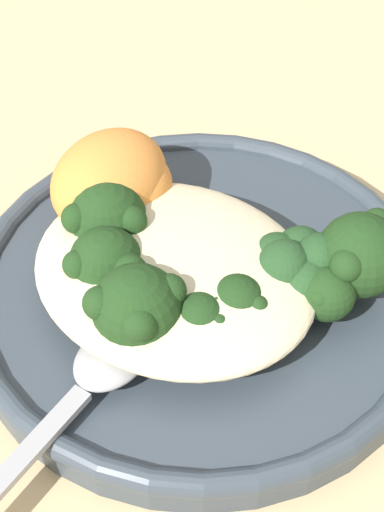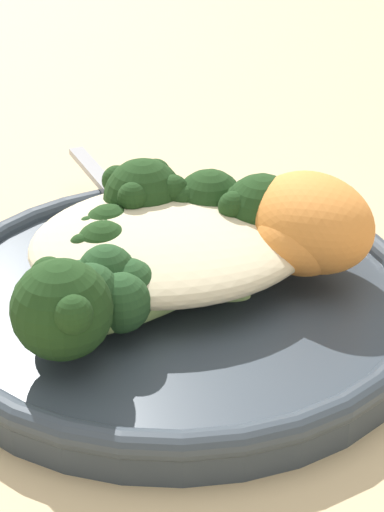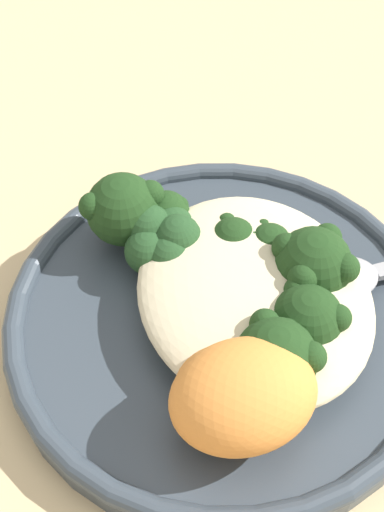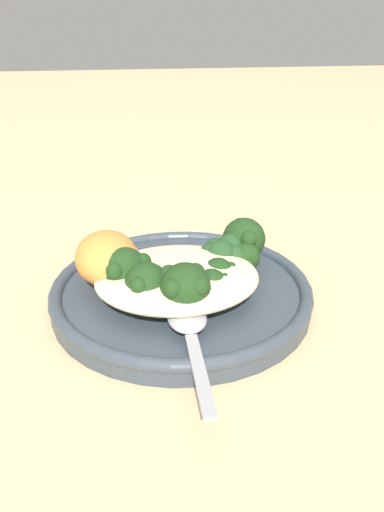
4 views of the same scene
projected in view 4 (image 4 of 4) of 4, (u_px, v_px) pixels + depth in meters
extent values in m
plane|color=#D6B784|center=(187.00, 295.00, 0.47)|extent=(4.00, 4.00, 0.00)
cylinder|color=#38424C|center=(181.00, 295.00, 0.45)|extent=(0.23, 0.23, 0.02)
torus|color=#38424C|center=(181.00, 287.00, 0.45)|extent=(0.23, 0.23, 0.01)
ellipsoid|color=beige|center=(177.00, 277.00, 0.43)|extent=(0.14, 0.12, 0.03)
ellipsoid|color=#9EBC66|center=(156.00, 272.00, 0.45)|extent=(0.06, 0.05, 0.01)
sphere|color=#1E3D19|center=(125.00, 270.00, 0.42)|extent=(0.04, 0.04, 0.04)
sphere|color=#1E3D19|center=(115.00, 271.00, 0.41)|extent=(0.02, 0.02, 0.02)
sphere|color=#1E3D19|center=(143.00, 262.00, 0.42)|extent=(0.02, 0.02, 0.02)
sphere|color=#1E3D19|center=(115.00, 257.00, 0.43)|extent=(0.02, 0.02, 0.02)
ellipsoid|color=#9EBC66|center=(162.00, 276.00, 0.44)|extent=(0.05, 0.06, 0.02)
sphere|color=#1E3D19|center=(147.00, 284.00, 0.41)|extent=(0.04, 0.04, 0.04)
sphere|color=#1E3D19|center=(138.00, 285.00, 0.39)|extent=(0.01, 0.01, 0.01)
sphere|color=#1E3D19|center=(164.00, 276.00, 0.41)|extent=(0.01, 0.01, 0.01)
sphere|color=#1E3D19|center=(137.00, 271.00, 0.41)|extent=(0.01, 0.01, 0.01)
ellipsoid|color=#9EBC66|center=(179.00, 281.00, 0.43)|extent=(0.02, 0.07, 0.01)
sphere|color=#1E3D19|center=(185.00, 288.00, 0.40)|extent=(0.04, 0.04, 0.04)
sphere|color=#1E3D19|center=(172.00, 288.00, 0.38)|extent=(0.02, 0.02, 0.02)
sphere|color=#1E3D19|center=(202.00, 286.00, 0.38)|extent=(0.02, 0.02, 0.02)
sphere|color=#1E3D19|center=(197.00, 272.00, 0.40)|extent=(0.02, 0.02, 0.02)
sphere|color=#1E3D19|center=(169.00, 274.00, 0.40)|extent=(0.02, 0.02, 0.02)
ellipsoid|color=#9EBC66|center=(185.00, 272.00, 0.45)|extent=(0.05, 0.08, 0.02)
sphere|color=#1E3D19|center=(211.00, 285.00, 0.41)|extent=(0.03, 0.03, 0.03)
sphere|color=#1E3D19|center=(207.00, 286.00, 0.40)|extent=(0.01, 0.01, 0.01)
sphere|color=#1E3D19|center=(224.00, 279.00, 0.41)|extent=(0.01, 0.01, 0.01)
sphere|color=#1E3D19|center=(203.00, 275.00, 0.42)|extent=(0.01, 0.01, 0.01)
ellipsoid|color=#9EBC66|center=(184.00, 270.00, 0.45)|extent=(0.06, 0.06, 0.01)
sphere|color=#1E3D19|center=(218.00, 274.00, 0.43)|extent=(0.03, 0.03, 0.03)
sphere|color=#1E3D19|center=(214.00, 274.00, 0.42)|extent=(0.01, 0.01, 0.01)
sphere|color=#1E3D19|center=(231.00, 268.00, 0.43)|extent=(0.01, 0.01, 0.01)
sphere|color=#1E3D19|center=(210.00, 264.00, 0.44)|extent=(0.01, 0.01, 0.01)
ellipsoid|color=#9EBC66|center=(202.00, 262.00, 0.46)|extent=(0.08, 0.02, 0.02)
sphere|color=#1E3D19|center=(245.00, 256.00, 0.46)|extent=(0.03, 0.03, 0.03)
sphere|color=#1E3D19|center=(248.00, 256.00, 0.45)|extent=(0.01, 0.01, 0.01)
sphere|color=#1E3D19|center=(242.00, 246.00, 0.47)|extent=(0.01, 0.01, 0.01)
ellipsoid|color=#9EBC66|center=(199.00, 259.00, 0.47)|extent=(0.10, 0.04, 0.02)
sphere|color=#1E3D19|center=(244.00, 239.00, 0.48)|extent=(0.04, 0.04, 0.04)
sphere|color=#1E3D19|center=(248.00, 239.00, 0.46)|extent=(0.02, 0.02, 0.02)
sphere|color=#1E3D19|center=(240.00, 226.00, 0.49)|extent=(0.02, 0.02, 0.02)
ellipsoid|color=orange|center=(106.00, 257.00, 0.44)|extent=(0.06, 0.07, 0.04)
ellipsoid|color=orange|center=(112.00, 264.00, 0.44)|extent=(0.07, 0.08, 0.04)
sphere|color=#234723|center=(212.00, 256.00, 0.46)|extent=(0.03, 0.03, 0.03)
sphere|color=#234723|center=(222.00, 256.00, 0.45)|extent=(0.03, 0.03, 0.03)
sphere|color=#234723|center=(233.00, 258.00, 0.46)|extent=(0.03, 0.03, 0.03)
sphere|color=#234723|center=(231.00, 247.00, 0.47)|extent=(0.03, 0.03, 0.03)
sphere|color=#234723|center=(217.00, 251.00, 0.47)|extent=(0.03, 0.03, 0.03)
cube|color=#A3A3A8|center=(200.00, 373.00, 0.33)|extent=(0.01, 0.08, 0.00)
ellipsoid|color=#A3A3A8|center=(187.00, 318.00, 0.39)|extent=(0.03, 0.04, 0.01)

